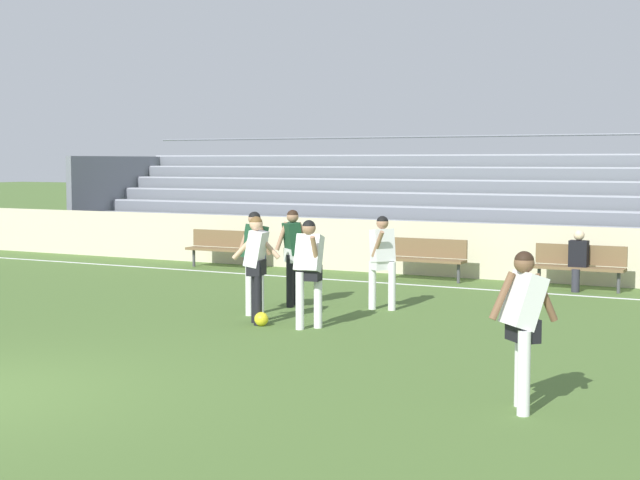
{
  "coord_description": "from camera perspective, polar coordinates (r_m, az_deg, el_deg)",
  "views": [
    {
      "loc": [
        8.31,
        -7.12,
        2.56
      ],
      "look_at": [
        0.5,
        7.62,
        1.17
      ],
      "focal_mm": 53.19,
      "sensor_mm": 36.0,
      "label": 1
    }
  ],
  "objects": [
    {
      "name": "spectator_seated",
      "position": [
        19.34,
        15.27,
        -0.92
      ],
      "size": [
        0.36,
        0.42,
        1.21
      ],
      "color": "#2D2D38",
      "rests_on": "ground"
    },
    {
      "name": "player_dark_pressing_high",
      "position": [
        15.83,
        -3.95,
        -0.78
      ],
      "size": [
        0.58,
        0.46,
        1.73
      ],
      "color": "white",
      "rests_on": "ground"
    },
    {
      "name": "soccer_ball",
      "position": [
        14.81,
        -3.55,
        -4.77
      ],
      "size": [
        0.22,
        0.22,
        0.22
      ],
      "primitive_type": "sphere",
      "color": "yellow",
      "rests_on": "ground"
    },
    {
      "name": "bench_far_right",
      "position": [
        19.47,
        15.34,
        -1.34
      ],
      "size": [
        1.8,
        0.4,
        0.9
      ],
      "color": "brown",
      "rests_on": "ground"
    },
    {
      "name": "player_white_dropping_back",
      "position": [
        9.9,
        12.13,
        -4.52
      ],
      "size": [
        0.68,
        0.54,
        1.65
      ],
      "color": "white",
      "rests_on": "ground"
    },
    {
      "name": "player_white_on_ball",
      "position": [
        14.88,
        -3.85,
        -1.2
      ],
      "size": [
        0.65,
        0.49,
        1.7
      ],
      "color": "black",
      "rests_on": "ground"
    },
    {
      "name": "bleacher_stand",
      "position": [
        25.28,
        4.37,
        2.19
      ],
      "size": [
        18.67,
        4.71,
        3.29
      ],
      "color": "#9EA3AD",
      "rests_on": "ground"
    },
    {
      "name": "bench_near_bin",
      "position": [
        20.43,
        6.36,
        -0.92
      ],
      "size": [
        1.8,
        0.4,
        0.9
      ],
      "color": "brown",
      "rests_on": "ground"
    },
    {
      "name": "bench_centre_sideline",
      "position": [
        22.85,
        -5.9,
        -0.32
      ],
      "size": [
        1.8,
        0.4,
        0.9
      ],
      "color": "brown",
      "rests_on": "ground"
    },
    {
      "name": "field_line_sideline",
      "position": [
        20.11,
        3.26,
        -2.55
      ],
      "size": [
        44.0,
        0.12,
        0.01
      ],
      "primitive_type": "cube",
      "color": "white",
      "rests_on": "ground"
    },
    {
      "name": "player_white_overlapping",
      "position": [
        14.43,
        -0.67,
        -1.47
      ],
      "size": [
        0.45,
        0.53,
        1.67
      ],
      "color": "white",
      "rests_on": "ground"
    },
    {
      "name": "player_white_trailing_run",
      "position": [
        16.31,
        3.77,
        -0.87
      ],
      "size": [
        0.48,
        0.68,
        1.63
      ],
      "color": "white",
      "rests_on": "ground"
    },
    {
      "name": "player_dark_wide_left",
      "position": [
        16.69,
        -1.65,
        -0.52
      ],
      "size": [
        0.6,
        0.47,
        1.71
      ],
      "color": "black",
      "rests_on": "ground"
    },
    {
      "name": "sideline_wall",
      "position": [
        21.57,
        5.13,
        -0.46
      ],
      "size": [
        48.0,
        0.16,
        1.21
      ],
      "primitive_type": "cube",
      "color": "beige",
      "rests_on": "ground"
    }
  ]
}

